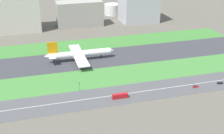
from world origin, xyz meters
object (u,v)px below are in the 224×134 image
fuel_tank_centre (112,9)px  fuel_tank_east (134,7)px  car_2 (220,83)px  office_tower (139,3)px  traffic_light (79,86)px  car_0 (195,86)px  terminal_building (14,11)px  hangar_building (79,14)px  bus_0 (120,96)px  fuel_tank_west (89,10)px  airliner (79,54)px

fuel_tank_centre → fuel_tank_east: fuel_tank_east is taller
car_2 → office_tower: office_tower is taller
traffic_light → office_tower: size_ratio=0.15×
car_0 → office_tower: size_ratio=0.09×
traffic_light → fuel_tank_centre: 236.18m
fuel_tank_east → terminal_building: bearing=-165.0°
hangar_building → bus_0: bearing=-92.0°
traffic_light → fuel_tank_west: (54.20, 219.01, 3.65)m
bus_0 → car_0: bus_0 is taller
car_2 → terminal_building: (-152.44, 192.00, 23.04)m
traffic_light → hangar_building: bearing=79.4°
bus_0 → terminal_building: bearing=-69.7°
airliner → fuel_tank_east: bearing=54.9°
airliner → fuel_tank_west: bearing=74.6°
traffic_light → fuel_tank_east: bearing=60.8°
airliner → traffic_light: bearing=-100.0°
hangar_building → fuel_tank_east: hangar_building is taller
car_2 → fuel_tank_west: size_ratio=0.18×
airliner → terminal_building: 128.14m
hangar_building → fuel_tank_west: hangar_building is taller
bus_0 → office_tower: bearing=-114.1°
terminal_building → hangar_building: bearing=0.0°
bus_0 → fuel_tank_west: fuel_tank_west is taller
car_2 → office_tower: size_ratio=0.09×
car_2 → traffic_light: traffic_light is taller
car_0 → traffic_light: 87.73m
office_tower → fuel_tank_east: office_tower is taller
hangar_building → car_2: bearing=-68.7°
airliner → car_2: airliner is taller
fuel_tank_centre → terminal_building: bearing=-161.4°
terminal_building → fuel_tank_centre: (133.56, 45.00, -16.44)m
traffic_light → fuel_tank_west: size_ratio=0.30×
terminal_building → traffic_light: bearing=-75.4°
car_2 → terminal_building: bearing=-51.6°
airliner → terminal_building: terminal_building is taller
car_0 → car_2: bearing=-180.0°
airliner → fuel_tank_centre: 177.02m
car_2 → office_tower: (4.38, 192.00, 22.77)m
office_tower → fuel_tank_west: 74.63m
traffic_light → hangar_building: 177.37m
terminal_building → fuel_tank_centre: bearing=18.6°
bus_0 → fuel_tank_centre: bearing=-104.8°
car_0 → fuel_tank_east: (36.47, 237.00, 7.44)m
bus_0 → car_2: bearing=-180.0°
terminal_building → office_tower: terminal_building is taller
terminal_building → fuel_tank_centre: size_ratio=2.58×
terminal_building → car_2: bearing=-51.6°
airliner → hangar_building: hangar_building is taller
terminal_building → fuel_tank_west: size_ratio=2.39×
terminal_building → fuel_tank_east: (167.47, 45.00, -15.59)m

